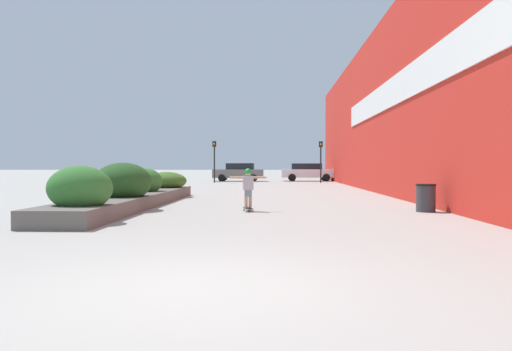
% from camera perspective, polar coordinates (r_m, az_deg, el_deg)
% --- Properties ---
extents(ground_plane, '(300.00, 300.00, 0.00)m').
position_cam_1_polar(ground_plane, '(5.66, -7.17, -12.48)').
color(ground_plane, '#A3A099').
extents(building_wall_right, '(0.67, 47.24, 8.11)m').
position_cam_1_polar(building_wall_right, '(26.09, 13.82, 7.11)').
color(building_wall_right, red).
rests_on(building_wall_right, ground_plane).
extents(planter_box, '(1.71, 12.36, 1.42)m').
position_cam_1_polar(planter_box, '(16.62, -13.78, -1.72)').
color(planter_box, '#605B54').
rests_on(planter_box, ground_plane).
extents(skateboard, '(0.35, 0.77, 0.09)m').
position_cam_1_polar(skateboard, '(14.58, -0.91, -3.82)').
color(skateboard, black).
rests_on(skateboard, ground_plane).
extents(skateboarder, '(1.07, 0.29, 1.16)m').
position_cam_1_polar(skateboarder, '(14.53, -0.91, -0.98)').
color(skateboarder, tan).
rests_on(skateboarder, skateboard).
extents(trash_bin, '(0.57, 0.57, 0.80)m').
position_cam_1_polar(trash_bin, '(15.16, 18.83, -2.43)').
color(trash_bin, '#38383D').
rests_on(trash_bin, ground_plane).
extents(car_leftmost, '(4.26, 1.90, 1.53)m').
position_cam_1_polar(car_leftmost, '(42.35, -1.98, 0.41)').
color(car_leftmost, slate).
rests_on(car_leftmost, ground_plane).
extents(car_center_left, '(4.61, 2.07, 1.52)m').
position_cam_1_polar(car_center_left, '(43.01, 5.96, 0.43)').
color(car_center_left, silver).
rests_on(car_center_left, ground_plane).
extents(traffic_light_left, '(0.28, 0.30, 3.25)m').
position_cam_1_polar(traffic_light_left, '(39.01, -4.79, 2.46)').
color(traffic_light_left, black).
rests_on(traffic_light_left, ground_plane).
extents(traffic_light_right, '(0.28, 0.30, 3.21)m').
position_cam_1_polar(traffic_light_right, '(38.84, 7.42, 2.42)').
color(traffic_light_right, black).
rests_on(traffic_light_right, ground_plane).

